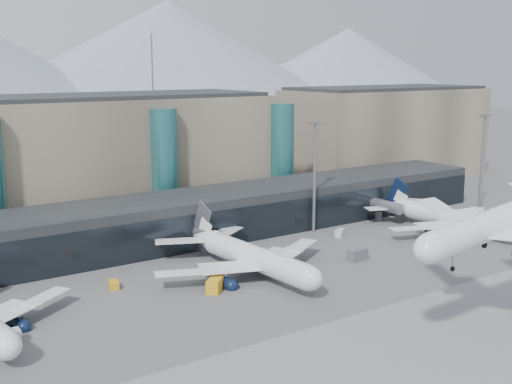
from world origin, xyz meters
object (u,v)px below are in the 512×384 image
veh_c (357,255)px  veh_e (452,235)px  veh_d (340,233)px  jet_parked_right (442,211)px  veh_a (7,338)px  lightmast_mid (315,170)px  veh_b (114,285)px  lightmast_right (483,157)px  hero_jet (511,210)px  veh_g (291,251)px  veh_h (215,285)px  jet_parked_mid (243,247)px

veh_c → veh_e: 28.60m
veh_d → jet_parked_right: bearing=-52.1°
veh_a → lightmast_mid: bearing=17.7°
veh_b → veh_d: bearing=-72.2°
veh_a → veh_e: 95.82m
lightmast_right → hero_jet: size_ratio=0.70×
veh_g → veh_h: size_ratio=0.55×
lightmast_mid → veh_d: size_ratio=8.99×
veh_a → veh_c: size_ratio=0.87×
lightmast_right → hero_jet: lightmast_right is taller
lightmast_mid → lightmast_right: same height
hero_jet → jet_parked_right: 59.10m
jet_parked_mid → lightmast_right: bearing=-88.8°
hero_jet → veh_g: (-2.91, 47.65, -17.19)m
hero_jet → veh_h: bearing=126.8°
lightmast_mid → veh_e: (21.67, -22.21, -13.57)m
veh_a → lightmast_right: bearing=7.1°
lightmast_right → veh_g: bearing=-177.2°
hero_jet → lightmast_mid: bearing=79.0°
hero_jet → veh_c: (5.38, 36.77, -16.71)m
hero_jet → veh_g: size_ratio=16.48×
lightmast_mid → veh_h: lightmast_mid is taller
veh_a → veh_d: veh_a is taller
veh_b → veh_e: bearing=-85.0°
lightmast_right → jet_parked_mid: bearing=-174.7°
lightmast_right → veh_c: (-56.93, -14.09, -13.28)m
veh_d → veh_h: size_ratio=0.70×
veh_d → veh_e: 24.90m
lightmast_right → veh_b: size_ratio=10.35×
lightmast_mid → jet_parked_right: 31.79m
veh_c → veh_d: veh_c is taller
veh_a → veh_c: veh_c is taller
jet_parked_right → veh_h: 65.55m
jet_parked_right → veh_a: 100.36m
lightmast_mid → hero_jet: (-12.31, -58.86, 3.42)m
jet_parked_right → hero_jet: bearing=132.5°
jet_parked_right → veh_a: jet_parked_right is taller
jet_parked_mid → veh_d: (31.80, 8.76, -3.99)m
lightmast_right → veh_a: size_ratio=7.24×
jet_parked_mid → veh_g: size_ratio=17.59×
veh_b → jet_parked_mid: bearing=-87.9°
veh_b → veh_d: veh_d is taller
hero_jet → veh_b: (-40.90, 48.34, -17.13)m
hero_jet → veh_a: bearing=151.3°
veh_g → lightmast_mid: bearing=105.0°
lightmast_right → veh_h: (-89.37, -13.55, -13.29)m
veh_b → veh_h: veh_h is taller
lightmast_right → veh_b: lightmast_right is taller
hero_jet → veh_g: 50.74m
lightmast_mid → jet_parked_right: size_ratio=0.68×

